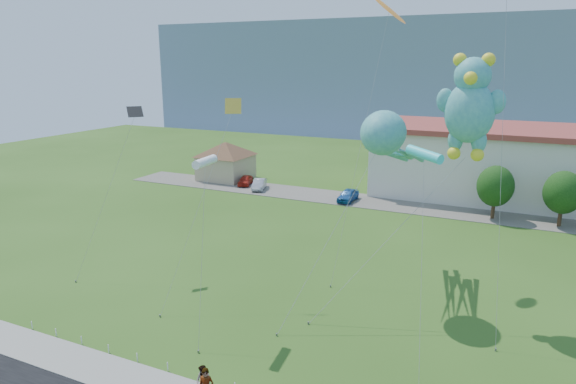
{
  "coord_description": "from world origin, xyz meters",
  "views": [
    {
      "loc": [
        12.51,
        -19.68,
        15.4
      ],
      "look_at": [
        -0.57,
        8.0,
        7.62
      ],
      "focal_mm": 32.0,
      "sensor_mm": 36.0,
      "label": 1
    }
  ],
  "objects_px": {
    "parked_car_silver": "(259,184)",
    "parked_car_blue": "(348,195)",
    "parked_car_red": "(245,180)",
    "octopus_kite": "(388,142)",
    "teddy_bear_kite": "(470,104)",
    "pedestrian_right": "(203,383)",
    "pavilion": "(226,157)"
  },
  "relations": [
    {
      "from": "pavilion",
      "to": "parked_car_silver",
      "type": "relative_size",
      "value": 2.39
    },
    {
      "from": "parked_car_red",
      "to": "teddy_bear_kite",
      "type": "distance_m",
      "value": 39.04
    },
    {
      "from": "parked_car_red",
      "to": "octopus_kite",
      "type": "relative_size",
      "value": 0.24
    },
    {
      "from": "octopus_kite",
      "to": "pedestrian_right",
      "type": "bearing_deg",
      "value": -104.6
    },
    {
      "from": "pedestrian_right",
      "to": "pavilion",
      "type": "bearing_deg",
      "value": 133.3
    },
    {
      "from": "teddy_bear_kite",
      "to": "octopus_kite",
      "type": "bearing_deg",
      "value": 173.5
    },
    {
      "from": "pavilion",
      "to": "pedestrian_right",
      "type": "relative_size",
      "value": 5.37
    },
    {
      "from": "pedestrian_right",
      "to": "teddy_bear_kite",
      "type": "relative_size",
      "value": 0.11
    },
    {
      "from": "pavilion",
      "to": "pedestrian_right",
      "type": "distance_m",
      "value": 47.16
    },
    {
      "from": "parked_car_silver",
      "to": "parked_car_blue",
      "type": "distance_m",
      "value": 11.79
    },
    {
      "from": "pavilion",
      "to": "teddy_bear_kite",
      "type": "height_order",
      "value": "teddy_bear_kite"
    },
    {
      "from": "pedestrian_right",
      "to": "parked_car_silver",
      "type": "height_order",
      "value": "pedestrian_right"
    },
    {
      "from": "parked_car_blue",
      "to": "pavilion",
      "type": "bearing_deg",
      "value": 168.82
    },
    {
      "from": "pavilion",
      "to": "parked_car_red",
      "type": "distance_m",
      "value": 5.26
    },
    {
      "from": "pavilion",
      "to": "octopus_kite",
      "type": "height_order",
      "value": "octopus_kite"
    },
    {
      "from": "octopus_kite",
      "to": "teddy_bear_kite",
      "type": "relative_size",
      "value": 0.93
    },
    {
      "from": "parked_car_blue",
      "to": "octopus_kite",
      "type": "relative_size",
      "value": 0.27
    },
    {
      "from": "pedestrian_right",
      "to": "parked_car_red",
      "type": "bearing_deg",
      "value": 129.93
    },
    {
      "from": "parked_car_silver",
      "to": "pavilion",
      "type": "bearing_deg",
      "value": 135.22
    },
    {
      "from": "parked_car_red",
      "to": "parked_car_silver",
      "type": "height_order",
      "value": "parked_car_silver"
    },
    {
      "from": "parked_car_silver",
      "to": "parked_car_blue",
      "type": "relative_size",
      "value": 0.96
    },
    {
      "from": "pedestrian_right",
      "to": "octopus_kite",
      "type": "distance_m",
      "value": 18.84
    },
    {
      "from": "octopus_kite",
      "to": "teddy_bear_kite",
      "type": "xyz_separation_m",
      "value": [
        4.97,
        -0.57,
        2.64
      ]
    },
    {
      "from": "parked_car_silver",
      "to": "teddy_bear_kite",
      "type": "xyz_separation_m",
      "value": [
        26.27,
        -21.88,
        12.26
      ]
    },
    {
      "from": "octopus_kite",
      "to": "parked_car_red",
      "type": "bearing_deg",
      "value": 136.71
    },
    {
      "from": "parked_car_red",
      "to": "parked_car_blue",
      "type": "distance_m",
      "value": 14.57
    },
    {
      "from": "teddy_bear_kite",
      "to": "parked_car_silver",
      "type": "bearing_deg",
      "value": 140.21
    },
    {
      "from": "parked_car_silver",
      "to": "teddy_bear_kite",
      "type": "relative_size",
      "value": 0.24
    },
    {
      "from": "parked_car_blue",
      "to": "parked_car_silver",
      "type": "bearing_deg",
      "value": 177.91
    },
    {
      "from": "pedestrian_right",
      "to": "octopus_kite",
      "type": "bearing_deg",
      "value": 88.0
    },
    {
      "from": "pedestrian_right",
      "to": "parked_car_blue",
      "type": "xyz_separation_m",
      "value": [
        -5.4,
        36.55,
        -0.22
      ]
    },
    {
      "from": "parked_car_silver",
      "to": "octopus_kite",
      "type": "relative_size",
      "value": 0.26
    }
  ]
}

